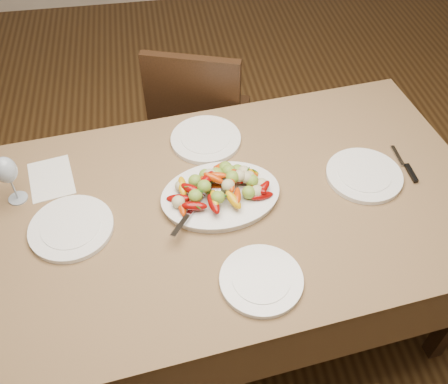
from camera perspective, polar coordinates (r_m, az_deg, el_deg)
name	(u,v)px	position (r m, az deg, el deg)	size (l,w,h in m)	color
floor	(255,297)	(2.40, 3.60, -11.93)	(6.00, 6.00, 0.00)	#3C2612
dining_table	(224,265)	(2.04, 0.00, -8.39)	(1.84, 1.04, 0.76)	brown
chair_far	(203,119)	(2.51, -2.45, 8.32)	(0.42, 0.42, 0.95)	black
serving_platter	(221,197)	(1.74, -0.39, -0.52)	(0.40, 0.30, 0.02)	white
roasted_vegetables	(221,185)	(1.70, -0.40, 0.76)	(0.33, 0.22, 0.09)	#710604
serving_spoon	(205,201)	(1.68, -2.21, -1.04)	(0.28, 0.06, 0.03)	#9EA0A8
plate_left	(71,228)	(1.73, -17.05, -3.96)	(0.28, 0.28, 0.02)	white
plate_right	(364,175)	(1.89, 15.71, 1.84)	(0.28, 0.28, 0.02)	white
plate_far	(206,139)	(1.96, -2.09, 6.02)	(0.27, 0.27, 0.02)	white
plate_near	(261,280)	(1.54, 4.28, -10.02)	(0.26, 0.26, 0.02)	white
wine_glass	(9,179)	(1.82, -23.33, 1.41)	(0.08, 0.08, 0.20)	#8C99A5
menu_card	(51,178)	(1.92, -19.15, 1.47)	(0.15, 0.21, 0.00)	silver
table_knife	(405,166)	(1.97, 19.95, 2.86)	(0.02, 0.20, 0.01)	#9EA0A8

